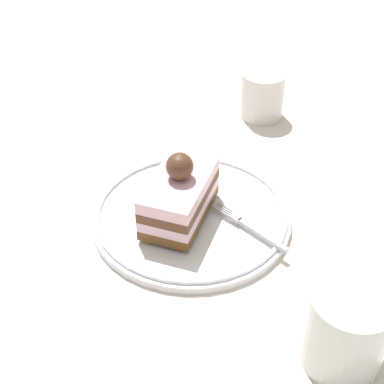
# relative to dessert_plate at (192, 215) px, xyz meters

# --- Properties ---
(ground_plane) EXTENTS (2.40, 2.40, 0.00)m
(ground_plane) POSITION_rel_dessert_plate_xyz_m (0.02, 0.00, -0.01)
(ground_plane) COLOR silver
(dessert_plate) EXTENTS (0.25, 0.25, 0.02)m
(dessert_plate) POSITION_rel_dessert_plate_xyz_m (0.00, 0.00, 0.00)
(dessert_plate) COLOR white
(dessert_plate) RESTS_ON ground_plane
(cake_slice) EXTENTS (0.13, 0.13, 0.09)m
(cake_slice) POSITION_rel_dessert_plate_xyz_m (-0.00, 0.02, 0.04)
(cake_slice) COLOR brown
(cake_slice) RESTS_ON dessert_plate
(fork) EXTENTS (0.11, 0.06, 0.00)m
(fork) POSITION_rel_dessert_plate_xyz_m (-0.05, -0.05, 0.01)
(fork) COLOR silver
(fork) RESTS_ON dessert_plate
(drink_glass_near) EXTENTS (0.08, 0.08, 0.09)m
(drink_glass_near) POSITION_rel_dessert_plate_xyz_m (-0.24, -0.07, 0.03)
(drink_glass_near) COLOR white
(drink_glass_near) RESTS_ON ground_plane
(drink_glass_far) EXTENTS (0.07, 0.07, 0.08)m
(drink_glass_far) POSITION_rel_dessert_plate_xyz_m (0.20, -0.19, 0.03)
(drink_glass_far) COLOR white
(drink_glass_far) RESTS_ON ground_plane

